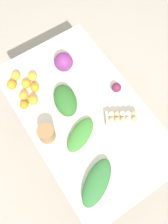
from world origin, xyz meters
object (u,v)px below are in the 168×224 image
cabbage_purple (64,62)px  orange_0 (24,105)px  paper_bag (46,133)px  orange_1 (35,88)px  egg_carton (122,118)px  orange_2 (24,96)px  orange_5 (26,84)px  orange_3 (16,76)px  orange_6 (33,100)px  beet_root (116,87)px  greens_bunch_scallion (80,135)px  orange_4 (12,85)px  orange_7 (32,77)px  greens_bunch_dandelion (65,100)px  greens_bunch_beet_tops (97,182)px

cabbage_purple → orange_0: cabbage_purple is taller
paper_bag → orange_1: 0.39m
egg_carton → paper_bag: paper_bag is taller
orange_2 → orange_5: (0.08, -0.06, 0.00)m
orange_2 → orange_3: bearing=-9.3°
egg_carton → cabbage_purple: bearing=-48.3°
orange_6 → beet_root: bearing=-113.8°
greens_bunch_scallion → orange_3: (0.67, 0.16, 0.00)m
paper_bag → orange_3: size_ratio=1.83×
cabbage_purple → orange_4: (0.07, 0.43, -0.04)m
greens_bunch_scallion → orange_2: orange_2 is taller
paper_bag → orange_2: 0.36m
orange_5 → egg_carton: bearing=-144.5°
greens_bunch_scallion → orange_1: size_ratio=4.13×
orange_0 → orange_7: 0.24m
orange_6 → orange_3: bearing=2.4°
cabbage_purple → orange_0: bearing=107.0°
orange_3 → orange_4: bearing=130.7°
egg_carton → greens_bunch_dandelion: greens_bunch_dandelion is taller
egg_carton → orange_4: egg_carton is taller
greens_bunch_beet_tops → orange_0: bearing=10.1°
greens_bunch_dandelion → orange_1: (0.22, 0.14, -0.01)m
orange_7 → orange_5: bearing=113.1°
cabbage_purple → orange_7: 0.27m
orange_1 → orange_3: (0.17, 0.07, 0.00)m
cabbage_purple → greens_bunch_beet_tops: 0.93m
orange_7 → greens_bunch_scallion: bearing=-174.5°
paper_bag → orange_4: paper_bag is taller
beet_root → greens_bunch_scallion: bearing=110.4°
egg_carton → orange_1: bearing=-23.0°
orange_0 → orange_4: bearing=0.0°
orange_7 → cabbage_purple: bearing=-99.3°
paper_bag → orange_0: paper_bag is taller
cabbage_purple → greens_bunch_beet_tops: (-0.88, 0.29, -0.03)m
egg_carton → orange_5: bearing=-23.2°
orange_1 → orange_6: (-0.08, 0.06, 0.00)m
orange_4 → orange_7: same height
egg_carton → orange_6: size_ratio=3.39×
orange_0 → orange_3: (0.25, -0.06, 0.00)m
orange_3 → orange_7: size_ratio=0.98×
orange_1 → orange_7: bearing=-17.5°
orange_2 → orange_3: orange_3 is taller
greens_bunch_beet_tops → orange_7: (0.93, -0.03, -0.00)m
orange_2 → orange_6: orange_6 is taller
greens_bunch_beet_tops → orange_3: 1.01m
egg_carton → greens_bunch_scallion: 0.32m
orange_3 → orange_7: orange_7 is taller
greens_bunch_dandelion → orange_4: greens_bunch_dandelion is taller
greens_bunch_dandelion → orange_3: size_ratio=3.70×
greens_bunch_dandelion → orange_7: 0.33m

